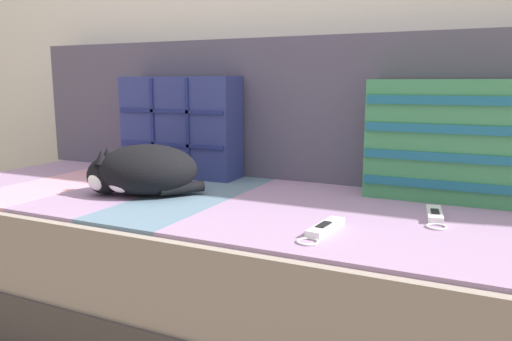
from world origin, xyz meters
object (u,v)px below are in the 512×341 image
Objects in this scene: couch at (236,261)px; throw_pillow_striped at (444,141)px; sleeping_cat at (141,171)px; game_remote_far at (435,215)px; throw_pillow_quilted at (180,127)px; game_remote_near at (324,229)px.

throw_pillow_striped is (0.56, 0.22, 0.38)m from couch.
sleeping_cat is (-0.83, -0.33, -0.10)m from throw_pillow_striped.
couch is 0.61m from game_remote_far.
throw_pillow_quilted reaches higher than game_remote_far.
throw_pillow_striped is 0.28m from game_remote_far.
sleeping_cat is at bearing -158.53° from couch.
game_remote_far is at bearing -0.19° from couch.
throw_pillow_quilted is 0.91m from throw_pillow_striped.
throw_pillow_striped is at bearing 65.61° from game_remote_near.
throw_pillow_striped reaches higher than sleeping_cat.
couch is 4.95× the size of throw_pillow_striped.
game_remote_near is 1.04× the size of game_remote_far.
throw_pillow_quilted is 2.38× the size of game_remote_far.
sleeping_cat is 0.85m from game_remote_far.
throw_pillow_striped is (0.91, -0.00, -0.01)m from throw_pillow_quilted.
game_remote_near is at bearing -33.25° from throw_pillow_quilted.
game_remote_far is (0.22, 0.23, -0.00)m from game_remote_near.
couch is at bearing -32.96° from throw_pillow_quilted.
couch is 0.48m from game_remote_near.
game_remote_near is (0.70, -0.46, -0.17)m from throw_pillow_quilted.
throw_pillow_quilted is 1.24× the size of sleeping_cat.
throw_pillow_quilted reaches higher than throw_pillow_striped.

